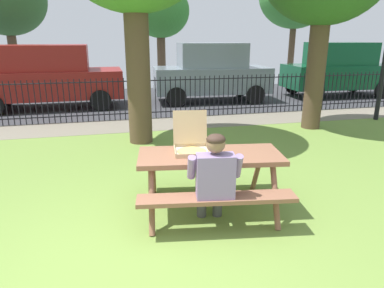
% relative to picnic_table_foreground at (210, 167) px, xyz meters
% --- Properties ---
extents(ground, '(28.00, 10.64, 0.02)m').
position_rel_picnic_table_foreground_xyz_m(ground, '(-1.08, 0.24, -0.61)').
color(ground, olive).
extents(cobblestone_walkway, '(28.00, 1.40, 0.01)m').
position_rel_picnic_table_foreground_xyz_m(cobblestone_walkway, '(-1.08, 4.86, -0.60)').
color(cobblestone_walkway, gray).
extents(street_asphalt, '(28.00, 6.09, 0.01)m').
position_rel_picnic_table_foreground_xyz_m(street_asphalt, '(-1.08, 8.61, -0.60)').
color(street_asphalt, '#38383D').
extents(picnic_table_foreground, '(2.00, 1.73, 0.79)m').
position_rel_picnic_table_foreground_xyz_m(picnic_table_foreground, '(0.00, 0.00, 0.00)').
color(picnic_table_foreground, '#8E5C44').
rests_on(picnic_table_foreground, ground).
extents(pizza_box_open, '(0.50, 0.54, 0.50)m').
position_rel_picnic_table_foreground_xyz_m(pizza_box_open, '(-0.21, 0.17, 0.27)').
color(pizza_box_open, tan).
rests_on(pizza_box_open, picnic_table_foreground).
extents(pizza_slice_on_table, '(0.31, 0.30, 0.02)m').
position_rel_picnic_table_foreground_xyz_m(pizza_slice_on_table, '(0.14, -0.16, 0.18)').
color(pizza_slice_on_table, '#F2BE4D').
rests_on(pizza_slice_on_table, picnic_table_foreground).
extents(adult_at_table, '(0.63, 0.63, 1.19)m').
position_rel_picnic_table_foreground_xyz_m(adult_at_table, '(-0.10, -0.49, 0.06)').
color(adult_at_table, '#4B4B4B').
rests_on(adult_at_table, ground).
extents(iron_fence_streetside, '(19.76, 0.03, 1.14)m').
position_rel_picnic_table_foreground_xyz_m(iron_fence_streetside, '(-1.08, 5.56, -0.02)').
color(iron_fence_streetside, black).
rests_on(iron_fence_streetside, ground).
extents(parked_car_left, '(4.43, 1.98, 1.94)m').
position_rel_picnic_table_foreground_xyz_m(parked_car_left, '(-3.00, 7.77, 0.41)').
color(parked_car_left, maroon).
rests_on(parked_car_left, ground).
extents(parked_car_center, '(3.99, 2.01, 1.98)m').
position_rel_picnic_table_foreground_xyz_m(parked_car_center, '(2.27, 7.77, 0.41)').
color(parked_car_center, gray).
rests_on(parked_car_center, ground).
extents(parked_car_right, '(3.97, 1.96, 1.98)m').
position_rel_picnic_table_foreground_xyz_m(parked_car_right, '(7.22, 7.77, 0.41)').
color(parked_car_right, '#0D4A2A').
rests_on(parked_car_right, ground).
extents(far_tree_midleft, '(3.21, 3.21, 5.10)m').
position_rel_picnic_table_foreground_xyz_m(far_tree_midleft, '(-5.08, 12.93, 3.03)').
color(far_tree_midleft, brown).
rests_on(far_tree_midleft, ground).
extents(far_tree_center, '(2.65, 2.65, 4.50)m').
position_rel_picnic_table_foreground_xyz_m(far_tree_center, '(1.32, 12.93, 2.66)').
color(far_tree_center, brown).
rests_on(far_tree_center, ground).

